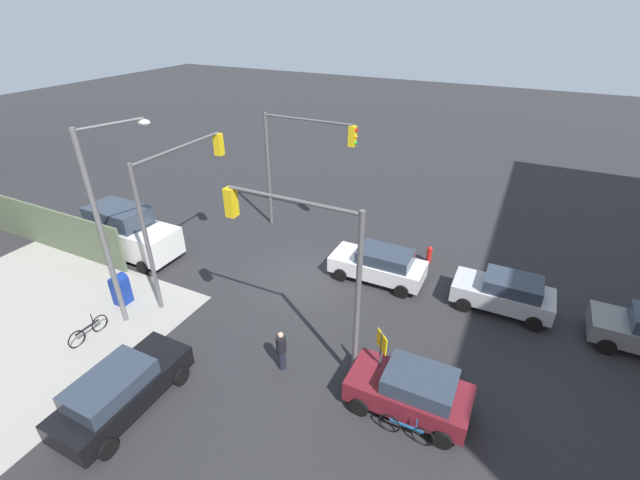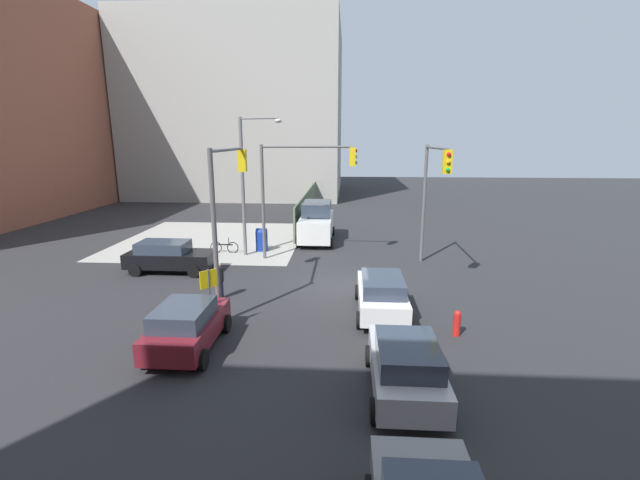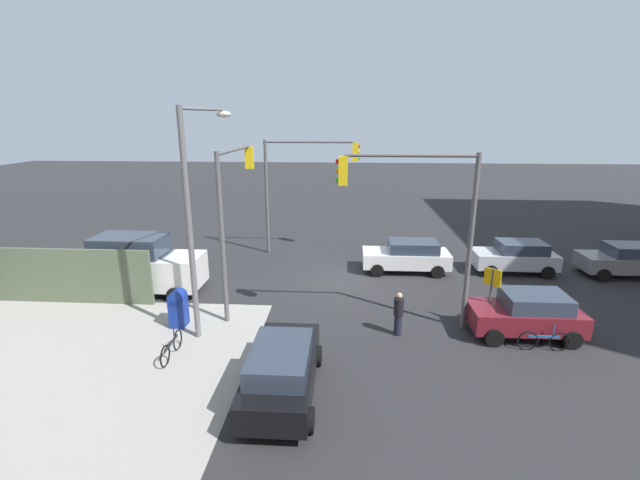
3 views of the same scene
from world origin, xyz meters
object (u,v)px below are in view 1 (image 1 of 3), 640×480
van_white_delivery (127,232)px  coupe_white (379,264)px  street_lamp_corner (108,215)px  bicycle_at_crosswalk (406,430)px  traffic_signal_se_corner (300,152)px  hatchback_black (121,390)px  traffic_signal_ne_corner (177,192)px  hatchback_maroon (411,390)px  mailbox_blue (120,288)px  bicycle_leaning_on_fence (88,331)px  pedestrian_crossing (281,350)px  fire_hydrant (429,254)px  sedan_silver (505,292)px  traffic_signal_nw_corner (305,254)px

van_white_delivery → coupe_white: bearing=-164.3°
street_lamp_corner → bicycle_at_crosswalk: 12.67m
traffic_signal_se_corner → hatchback_black: 14.02m
traffic_signal_ne_corner → hatchback_maroon: traffic_signal_ne_corner is taller
traffic_signal_se_corner → mailbox_blue: size_ratio=4.55×
mailbox_blue → bicycle_at_crosswalk: (-13.00, 1.00, -0.42)m
van_white_delivery → bicycle_leaning_on_fence: size_ratio=3.09×
traffic_signal_se_corner → traffic_signal_ne_corner: bearing=73.7°
hatchback_black → bicycle_leaning_on_fence: size_ratio=2.56×
van_white_delivery → bicycle_leaning_on_fence: (-3.59, 5.40, -0.93)m
coupe_white → van_white_delivery: bearing=15.7°
van_white_delivery → pedestrian_crossing: size_ratio=3.30×
traffic_signal_ne_corner → fire_hydrant: traffic_signal_ne_corner is taller
traffic_signal_se_corner → van_white_delivery: 9.80m
sedan_silver → bicycle_at_crosswalk: (1.91, 7.92, -0.50)m
fire_hydrant → hatchback_maroon: hatchback_maroon is taller
traffic_signal_nw_corner → traffic_signal_ne_corner: 7.43m
traffic_signal_nw_corner → sedan_silver: 9.60m
fire_hydrant → coupe_white: coupe_white is taller
van_white_delivery → bicycle_leaning_on_fence: van_white_delivery is taller
hatchback_black → sedan_silver: bearing=-133.6°
pedestrian_crossing → bicycle_at_crosswalk: bearing=-123.3°
mailbox_blue → traffic_signal_ne_corner: bearing=-123.8°
fire_hydrant → hatchback_black: hatchback_black is taller
hatchback_black → van_white_delivery: van_white_delivery is taller
fire_hydrant → coupe_white: (1.78, 2.52, 0.36)m
traffic_signal_se_corner → coupe_white: bearing=153.6°
sedan_silver → bicycle_leaning_on_fence: bearing=32.5°
fire_hydrant → traffic_signal_ne_corner: bearing=35.0°
coupe_white → pedestrian_crossing: size_ratio=2.67×
traffic_signal_nw_corner → pedestrian_crossing: bearing=47.5°
bicycle_leaning_on_fence → mailbox_blue: bearing=-74.7°
fire_hydrant → street_lamp_corner: bearing=43.7°
van_white_delivery → bicycle_at_crosswalk: (-16.00, 4.20, -0.93)m
traffic_signal_ne_corner → fire_hydrant: 12.32m
hatchback_maroon → coupe_white: bearing=-62.9°
traffic_signal_se_corner → bicycle_at_crosswalk: traffic_signal_se_corner is taller
coupe_white → traffic_signal_ne_corner: bearing=28.2°
hatchback_black → traffic_signal_ne_corner: bearing=-66.5°
coupe_white → hatchback_black: bearing=65.4°
hatchback_maroon → coupe_white: 7.42m
fire_hydrant → bicycle_leaning_on_fence: (10.60, 11.40, -0.14)m
bicycle_at_crosswalk → pedestrian_crossing: bearing=-9.5°
bicycle_at_crosswalk → coupe_white: bearing=-65.0°
bicycle_at_crosswalk → van_white_delivery: bearing=-14.7°
pedestrian_crossing → bicycle_at_crosswalk: 4.90m
fire_hydrant → sedan_silver: size_ratio=0.23×
hatchback_maroon → traffic_signal_ne_corner: bearing=-12.5°
hatchback_black → bicycle_at_crosswalk: (-8.46, -2.98, -0.50)m
coupe_white → traffic_signal_se_corner: bearing=-26.4°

